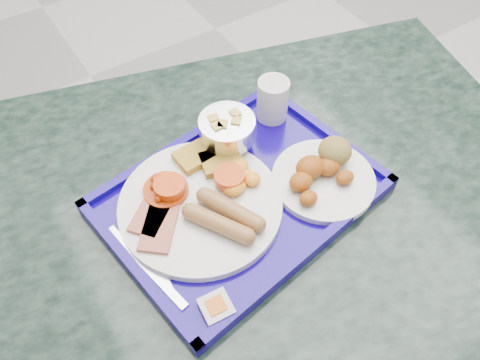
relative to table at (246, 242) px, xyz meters
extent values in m
plane|color=#98989A|center=(0.73, 0.70, -0.54)|extent=(6.00, 6.00, 0.00)
cylinder|color=gray|center=(0.00, 0.00, -0.52)|extent=(0.54, 0.54, 0.03)
cylinder|color=gray|center=(0.00, 0.00, -0.18)|extent=(0.11, 0.11, 0.65)
cube|color=black|center=(0.00, 0.00, 0.17)|extent=(1.32, 1.05, 0.04)
cube|color=#120281|center=(-0.02, -0.01, 0.19)|extent=(0.50, 0.40, 0.02)
cube|color=#120281|center=(-0.04, 0.15, 0.21)|extent=(0.46, 0.08, 0.01)
cube|color=#120281|center=(0.00, -0.17, 0.21)|extent=(0.46, 0.08, 0.01)
cube|color=#120281|center=(0.20, 0.02, 0.21)|extent=(0.06, 0.33, 0.01)
cube|color=#120281|center=(-0.24, -0.04, 0.21)|extent=(0.06, 0.33, 0.01)
cylinder|color=silver|center=(-0.09, 0.00, 0.21)|extent=(0.28, 0.28, 0.02)
cube|color=#C15E4D|center=(-0.17, 0.03, 0.22)|extent=(0.11, 0.10, 0.01)
cube|color=#C15E4D|center=(-0.17, 0.00, 0.22)|extent=(0.10, 0.11, 0.01)
cylinder|color=#B93707|center=(-0.13, 0.06, 0.22)|extent=(0.08, 0.08, 0.01)
sphere|color=#B93707|center=(-0.14, 0.08, 0.23)|extent=(0.01, 0.01, 0.01)
sphere|color=#B93707|center=(-0.11, 0.03, 0.23)|extent=(0.01, 0.01, 0.01)
sphere|color=#B93707|center=(-0.11, 0.04, 0.23)|extent=(0.01, 0.01, 0.01)
sphere|color=#B93707|center=(-0.12, 0.07, 0.23)|extent=(0.01, 0.01, 0.01)
sphere|color=#B93707|center=(-0.14, 0.08, 0.23)|extent=(0.01, 0.01, 0.01)
sphere|color=#B93707|center=(-0.13, 0.05, 0.23)|extent=(0.01, 0.01, 0.01)
sphere|color=#B93707|center=(-0.12, 0.06, 0.23)|extent=(0.01, 0.01, 0.01)
sphere|color=#B93707|center=(-0.15, 0.07, 0.23)|extent=(0.01, 0.01, 0.01)
sphere|color=#B93707|center=(-0.14, 0.07, 0.23)|extent=(0.01, 0.01, 0.01)
sphere|color=#B93707|center=(-0.15, 0.04, 0.23)|extent=(0.01, 0.01, 0.01)
sphere|color=#B93707|center=(-0.14, 0.06, 0.23)|extent=(0.01, 0.01, 0.01)
sphere|color=#B93707|center=(-0.13, 0.09, 0.23)|extent=(0.01, 0.01, 0.01)
sphere|color=#B93707|center=(-0.15, 0.05, 0.23)|extent=(0.01, 0.01, 0.01)
sphere|color=#B93707|center=(-0.11, 0.07, 0.23)|extent=(0.01, 0.01, 0.01)
cube|color=gold|center=(-0.05, 0.09, 0.22)|extent=(0.08, 0.06, 0.01)
cube|color=gold|center=(-0.02, 0.06, 0.22)|extent=(0.08, 0.07, 0.01)
cylinder|color=brown|center=(-0.09, -0.06, 0.23)|extent=(0.08, 0.11, 0.03)
cylinder|color=brown|center=(-0.06, -0.04, 0.23)|extent=(0.07, 0.11, 0.03)
ellipsoid|color=#FF9D2A|center=(-0.02, -0.01, 0.23)|extent=(0.03, 0.03, 0.02)
ellipsoid|color=#FF9D2A|center=(-0.03, 0.02, 0.23)|extent=(0.03, 0.03, 0.02)
ellipsoid|color=#FF9D2A|center=(-0.01, 0.02, 0.23)|extent=(0.04, 0.04, 0.02)
ellipsoid|color=#FF9D2A|center=(-0.03, 0.01, 0.22)|extent=(0.03, 0.03, 0.02)
ellipsoid|color=#FF9D2A|center=(-0.03, 0.02, 0.23)|extent=(0.03, 0.03, 0.02)
ellipsoid|color=#FF9D2A|center=(0.01, -0.01, 0.23)|extent=(0.03, 0.03, 0.02)
ellipsoid|color=#FF9D2A|center=(-0.03, -0.01, 0.23)|extent=(0.04, 0.04, 0.02)
ellipsoid|color=#FF9D2A|center=(0.00, 0.03, 0.23)|extent=(0.03, 0.03, 0.02)
ellipsoid|color=#FF9D2A|center=(-0.03, -0.01, 0.22)|extent=(0.03, 0.03, 0.02)
ellipsoid|color=#FF9D2A|center=(0.00, 0.01, 0.22)|extent=(0.02, 0.02, 0.02)
ellipsoid|color=#FF9D2A|center=(-0.03, 0.03, 0.23)|extent=(0.03, 0.03, 0.02)
ellipsoid|color=#FF9D2A|center=(-0.02, 0.02, 0.23)|extent=(0.03, 0.03, 0.02)
cylinder|color=red|center=(-0.12, 0.05, 0.23)|extent=(0.05, 0.05, 0.02)
cylinder|color=red|center=(-0.03, 0.01, 0.23)|extent=(0.05, 0.05, 0.02)
cylinder|color=silver|center=(0.12, -0.07, 0.21)|extent=(0.18, 0.18, 0.01)
ellipsoid|color=#A75013|center=(0.14, -0.09, 0.22)|extent=(0.03, 0.03, 0.02)
ellipsoid|color=#A75013|center=(0.13, -0.06, 0.23)|extent=(0.04, 0.04, 0.03)
ellipsoid|color=#A75013|center=(0.10, -0.05, 0.23)|extent=(0.05, 0.05, 0.04)
ellipsoid|color=#A75013|center=(0.07, -0.06, 0.23)|extent=(0.04, 0.04, 0.03)
ellipsoid|color=#A75013|center=(0.06, -0.09, 0.22)|extent=(0.03, 0.03, 0.02)
ellipsoid|color=olive|center=(0.16, -0.04, 0.24)|extent=(0.06, 0.06, 0.05)
cylinder|color=silver|center=(0.02, 0.10, 0.20)|extent=(0.06, 0.06, 0.01)
cylinder|color=silver|center=(0.02, 0.10, 0.22)|extent=(0.02, 0.02, 0.02)
cylinder|color=silver|center=(0.02, 0.10, 0.25)|extent=(0.10, 0.10, 0.04)
cube|color=#D7B352|center=(0.00, 0.12, 0.27)|extent=(0.02, 0.02, 0.02)
cube|color=#D7B352|center=(0.04, 0.11, 0.27)|extent=(0.02, 0.02, 0.02)
cube|color=#D7B352|center=(0.04, 0.09, 0.27)|extent=(0.03, 0.03, 0.02)
cube|color=#D7B352|center=(0.01, 0.09, 0.27)|extent=(0.03, 0.03, 0.02)
cube|color=#D7B352|center=(0.00, 0.10, 0.27)|extent=(0.02, 0.02, 0.02)
cylinder|color=silver|center=(0.14, 0.12, 0.24)|extent=(0.06, 0.06, 0.09)
cylinder|color=orange|center=(0.14, 0.12, 0.28)|extent=(0.05, 0.05, 0.01)
cube|color=silver|center=(-0.20, -0.05, 0.20)|extent=(0.02, 0.12, 0.00)
ellipsoid|color=silver|center=(-0.21, 0.04, 0.21)|extent=(0.03, 0.04, 0.01)
cube|color=silver|center=(-0.22, -0.05, 0.20)|extent=(0.05, 0.19, 0.00)
cube|color=silver|center=(-0.17, -0.17, 0.21)|extent=(0.05, 0.05, 0.02)
cube|color=orange|center=(-0.17, -0.17, 0.22)|extent=(0.03, 0.03, 0.00)
camera|label=1|loc=(-0.28, -0.41, 0.87)|focal=35.00mm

